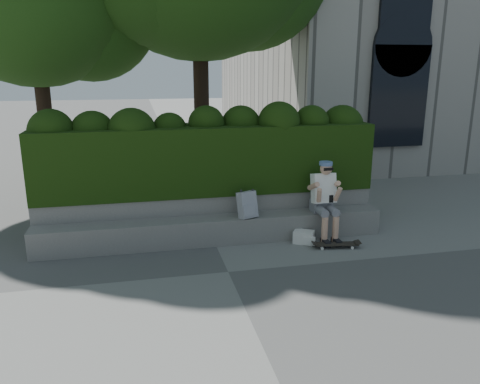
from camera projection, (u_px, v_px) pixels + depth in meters
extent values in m
plane|color=slate|center=(228.00, 272.00, 6.96)|extent=(80.00, 80.00, 0.00)
cube|color=gray|center=(214.00, 230.00, 8.08)|extent=(6.00, 0.45, 0.45)
cube|color=gray|center=(210.00, 214.00, 8.49)|extent=(6.00, 0.50, 0.75)
cube|color=black|center=(207.00, 159.00, 8.45)|extent=(6.00, 1.00, 1.20)
cylinder|color=black|center=(202.00, 119.00, 11.37)|extent=(0.37, 0.37, 3.47)
cylinder|color=black|center=(48.00, 141.00, 10.53)|extent=(0.32, 0.32, 2.69)
cube|color=slate|center=(321.00, 206.00, 8.35)|extent=(0.36, 0.26, 0.22)
cube|color=white|center=(324.00, 188.00, 8.19)|extent=(0.40, 0.32, 0.55)
sphere|color=tan|center=(326.00, 169.00, 8.03)|extent=(0.21, 0.21, 0.21)
cylinder|color=#5772A0|center=(326.00, 163.00, 8.03)|extent=(0.23, 0.23, 0.06)
cube|color=black|center=(331.00, 199.00, 7.89)|extent=(0.07, 0.02, 0.13)
cylinder|color=tan|center=(325.00, 231.00, 7.99)|extent=(0.11, 0.11, 0.47)
cylinder|color=tan|center=(335.00, 230.00, 8.03)|extent=(0.11, 0.11, 0.47)
cube|color=black|center=(325.00, 243.00, 7.99)|extent=(0.10, 0.26, 0.10)
cube|color=black|center=(336.00, 242.00, 8.03)|extent=(0.10, 0.26, 0.10)
cube|color=black|center=(336.00, 244.00, 7.88)|extent=(0.75, 0.30, 0.02)
cylinder|color=silver|center=(322.00, 248.00, 7.80)|extent=(0.05, 0.04, 0.05)
cylinder|color=silver|center=(320.00, 245.00, 7.95)|extent=(0.05, 0.04, 0.05)
cylinder|color=silver|center=(352.00, 248.00, 7.83)|extent=(0.05, 0.04, 0.05)
cylinder|color=silver|center=(350.00, 244.00, 7.98)|extent=(0.05, 0.04, 0.05)
cube|color=silver|center=(247.00, 205.00, 7.99)|extent=(0.35, 0.27, 0.45)
cube|color=silver|center=(304.00, 237.00, 8.08)|extent=(0.41, 0.38, 0.22)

